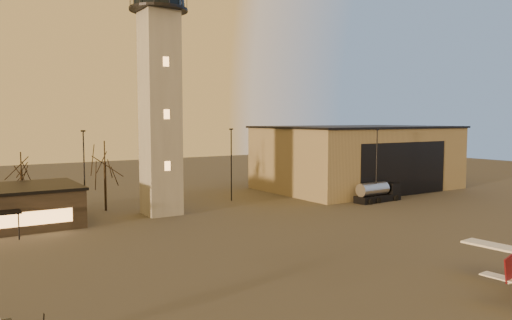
{
  "coord_description": "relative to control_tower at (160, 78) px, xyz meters",
  "views": [
    {
      "loc": [
        -22.51,
        -26.15,
        11.43
      ],
      "look_at": [
        2.62,
        13.0,
        7.61
      ],
      "focal_mm": 35.0,
      "sensor_mm": 36.0,
      "label": 1
    }
  ],
  "objects": [
    {
      "name": "control_tower",
      "position": [
        0.0,
        0.0,
        0.0
      ],
      "size": [
        6.8,
        6.8,
        32.6
      ],
      "color": "gray",
      "rests_on": "ground"
    },
    {
      "name": "ground",
      "position": [
        0.0,
        -30.0,
        -16.33
      ],
      "size": [
        220.0,
        220.0,
        0.0
      ],
      "primitive_type": "plane",
      "color": "#44423F",
      "rests_on": "ground"
    },
    {
      "name": "light_poles",
      "position": [
        0.5,
        1.0,
        -10.92
      ],
      "size": [
        58.5,
        12.25,
        10.14
      ],
      "color": "black",
      "rests_on": "ground"
    },
    {
      "name": "tree_row",
      "position": [
        -13.7,
        9.16,
        -10.39
      ],
      "size": [
        37.2,
        9.2,
        8.8
      ],
      "color": "black",
      "rests_on": "ground"
    },
    {
      "name": "fuel_truck",
      "position": [
        28.76,
        -7.57,
        -15.24
      ],
      "size": [
        7.49,
        2.72,
        2.74
      ],
      "rotation": [
        0.0,
        0.0,
        0.05
      ],
      "color": "black",
      "rests_on": "ground"
    },
    {
      "name": "hangar",
      "position": [
        36.0,
        3.98,
        -11.17
      ],
      "size": [
        30.6,
        20.6,
        10.3
      ],
      "color": "#91815F",
      "rests_on": "ground"
    }
  ]
}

